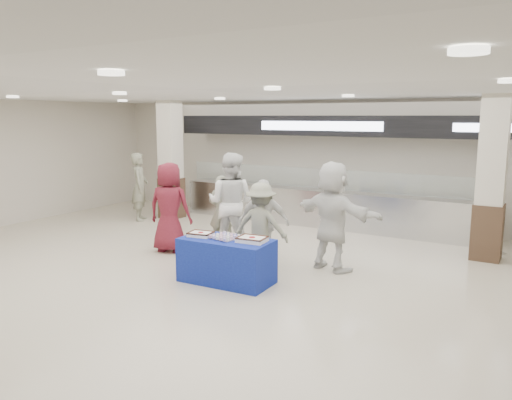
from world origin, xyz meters
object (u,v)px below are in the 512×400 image
Objects in this scene: sheet_cake_left at (201,234)px; soldier_bg at (140,187)px; cupcake_tray at (225,237)px; civilian_maroon at (170,207)px; chef_short at (264,222)px; soldier_a at (222,212)px; chef_tall at (231,203)px; civilian_white at (333,216)px; soldier_b at (261,226)px; sheet_cake_right at (252,239)px; display_table at (227,261)px.

sheet_cake_left is 0.24× the size of soldier_bg.
civilian_maroon is (-2.07, 1.02, 0.15)m from cupcake_tray.
sheet_cake_left is at bearing 50.31° from chef_short.
soldier_a is 0.76× the size of chef_tall.
chef_tall is at bearing -39.78° from chef_short.
chef_short is 0.81× the size of civilian_white.
soldier_b is (0.05, -0.19, -0.02)m from chef_short.
sheet_cake_right is 6.14m from soldier_bg.
civilian_white reaches higher than soldier_bg.
chef_tall is at bearing 139.62° from soldier_a.
sheet_cake_right is at bearing 119.32° from soldier_a.
civilian_white reaches higher than sheet_cake_right.
chef_tall reaches higher than soldier_b.
civilian_white is at bearing 167.05° from chef_tall.
chef_short reaches higher than sheet_cake_left.
cupcake_tray is 0.25× the size of civilian_maroon.
sheet_cake_right is 1.04m from soldier_b.
civilian_maroon is 1.17× the size of soldier_b.
soldier_bg is (-4.90, 3.07, 0.54)m from display_table.
sheet_cake_right is at bearing 101.88° from soldier_b.
soldier_a is 0.86× the size of soldier_bg.
chef_tall is at bearing 120.52° from cupcake_tray.
display_table is 1.11m from soldier_b.
sheet_cake_right is 0.24× the size of civilian_white.
soldier_a is at bearing -38.65° from soldier_b.
chef_tall is 1.27× the size of chef_short.
civilian_white is at bearing 43.00° from sheet_cake_left.
soldier_a is (-1.29, 1.78, -0.00)m from cupcake_tray.
civilian_maroon is 1.10m from soldier_a.
sheet_cake_right is at bearing -154.68° from soldier_bg.
soldier_b is (-0.39, 0.96, -0.00)m from sheet_cake_right.
chef_tall is (1.10, 0.62, 0.10)m from civilian_maroon.
civilian_white is (1.75, 1.63, 0.21)m from sheet_cake_left.
cupcake_tray is (-0.50, -0.06, -0.01)m from sheet_cake_right.
sheet_cake_left is 2.40m from civilian_white.
soldier_b is 0.87× the size of soldier_bg.
chef_short reaches higher than soldier_b.
civilian_white is at bearing 62.39° from sheet_cake_right.
soldier_bg is at bearing 145.62° from display_table.
sheet_cake_left is at bearing 52.13° from soldier_b.
sheet_cake_right is 0.24× the size of chef_tall.
soldier_bg is (-2.79, 2.04, -0.02)m from civilian_maroon.
soldier_a is (-0.83, 1.84, -0.01)m from sheet_cake_left.
soldier_bg reaches higher than soldier_a.
chef_tall is at bearing -165.62° from civilian_maroon.
display_table is at bearing -6.64° from cupcake_tray.
soldier_a is (-1.32, 1.78, 0.41)m from display_table.
sheet_cake_left is at bearing 95.48° from chef_tall.
display_table is 2.41m from civilian_maroon.
soldier_a reaches higher than sheet_cake_right.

